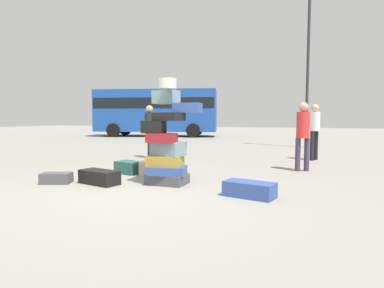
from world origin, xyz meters
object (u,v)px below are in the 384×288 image
(suitcase_teal_left_side, at_px, (128,167))
(parked_bus, at_px, (157,110))
(person_passerby_in_red, at_px, (150,127))
(lamp_post, at_px, (308,46))
(suitcase_navy_white_trunk, at_px, (249,189))
(person_bearded_onlooker, at_px, (315,127))
(suitcase_tower, at_px, (167,143))
(suitcase_charcoal_foreground_near, at_px, (56,178))
(person_tourist_with_camera, at_px, (303,130))
(suitcase_cream_upright_blue, at_px, (155,168))
(suitcase_black_behind_tower, at_px, (99,177))

(suitcase_teal_left_side, distance_m, parked_bus, 15.31)
(person_passerby_in_red, distance_m, lamp_post, 7.80)
(suitcase_navy_white_trunk, height_order, person_bearded_onlooker, person_bearded_onlooker)
(suitcase_tower, height_order, lamp_post, lamp_post)
(suitcase_charcoal_foreground_near, distance_m, person_bearded_onlooker, 7.13)
(suitcase_navy_white_trunk, bearing_deg, person_passerby_in_red, 147.29)
(person_tourist_with_camera, bearing_deg, person_bearded_onlooker, -124.86)
(suitcase_navy_white_trunk, bearing_deg, suitcase_teal_left_side, 170.47)
(suitcase_teal_left_side, distance_m, person_tourist_with_camera, 4.11)
(person_tourist_with_camera, relative_size, parked_bus, 0.19)
(suitcase_charcoal_foreground_near, height_order, person_passerby_in_red, person_passerby_in_red)
(lamp_post, bearing_deg, person_passerby_in_red, -128.61)
(suitcase_navy_white_trunk, xyz_separation_m, parked_bus, (-9.36, 14.99, 1.71))
(suitcase_tower, bearing_deg, person_passerby_in_red, 123.15)
(suitcase_charcoal_foreground_near, bearing_deg, person_passerby_in_red, 72.43)
(person_bearded_onlooker, relative_size, person_tourist_with_camera, 1.03)
(suitcase_cream_upright_blue, relative_size, suitcase_charcoal_foreground_near, 1.08)
(suitcase_tower, bearing_deg, suitcase_black_behind_tower, -157.43)
(person_bearded_onlooker, distance_m, parked_bus, 14.23)
(suitcase_black_behind_tower, distance_m, parked_bus, 16.45)
(person_tourist_with_camera, xyz_separation_m, lamp_post, (-0.12, 6.48, 3.27))
(suitcase_cream_upright_blue, bearing_deg, suitcase_charcoal_foreground_near, -145.42)
(suitcase_navy_white_trunk, bearing_deg, suitcase_cream_upright_blue, 164.62)
(person_tourist_with_camera, xyz_separation_m, person_passerby_in_red, (-4.54, 0.93, 0.02))
(suitcase_black_behind_tower, height_order, person_tourist_with_camera, person_tourist_with_camera)
(suitcase_teal_left_side, height_order, parked_bus, parked_bus)
(suitcase_black_behind_tower, height_order, person_passerby_in_red, person_passerby_in_red)
(person_bearded_onlooker, xyz_separation_m, lamp_post, (-0.36, 4.27, 3.24))
(parked_bus, bearing_deg, suitcase_cream_upright_blue, -77.76)
(suitcase_black_behind_tower, relative_size, suitcase_navy_white_trunk, 1.02)
(suitcase_tower, bearing_deg, suitcase_teal_left_side, 151.46)
(person_bearded_onlooker, bearing_deg, person_tourist_with_camera, 22.56)
(suitcase_cream_upright_blue, height_order, person_tourist_with_camera, person_tourist_with_camera)
(suitcase_charcoal_foreground_near, xyz_separation_m, person_bearded_onlooker, (4.53, 5.44, 0.89))
(suitcase_black_behind_tower, xyz_separation_m, lamp_post, (3.38, 9.46, 4.09))
(lamp_post, bearing_deg, suitcase_black_behind_tower, -109.67)
(suitcase_tower, relative_size, person_tourist_with_camera, 1.22)
(suitcase_teal_left_side, xyz_separation_m, person_tourist_with_camera, (3.62, 1.77, 0.82))
(person_tourist_with_camera, bearing_deg, suitcase_tower, 18.39)
(suitcase_tower, xyz_separation_m, parked_bus, (-7.71, 14.51, 1.05))
(suitcase_tower, distance_m, suitcase_cream_upright_blue, 1.18)
(person_bearded_onlooker, distance_m, person_passerby_in_red, 4.95)
(suitcase_cream_upright_blue, distance_m, suitcase_charcoal_foreground_near, 1.98)
(suitcase_cream_upright_blue, bearing_deg, person_bearded_onlooker, 37.11)
(suitcase_tower, relative_size, suitcase_navy_white_trunk, 2.49)
(person_tourist_with_camera, relative_size, lamp_post, 0.25)
(suitcase_tower, distance_m, lamp_post, 9.85)
(suitcase_cream_upright_blue, xyz_separation_m, person_bearded_onlooker, (3.22, 3.95, 0.84))
(person_passerby_in_red, relative_size, parked_bus, 0.19)
(suitcase_teal_left_side, distance_m, lamp_post, 9.85)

